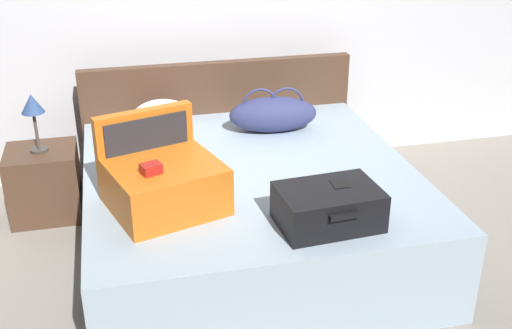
{
  "coord_description": "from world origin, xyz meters",
  "views": [
    {
      "loc": [
        -0.72,
        -2.77,
        2.08
      ],
      "look_at": [
        0.0,
        0.26,
        0.61
      ],
      "focal_mm": 44.49,
      "sensor_mm": 36.0,
      "label": 1
    }
  ],
  "objects_px": {
    "pillow_near_headboard": "(162,116)",
    "hard_case_large": "(163,180)",
    "bed": "(250,209)",
    "nightstand": "(45,183)",
    "hard_case_medium": "(328,207)",
    "table_lamp": "(33,108)",
    "duffel_bag": "(273,114)"
  },
  "relations": [
    {
      "from": "pillow_near_headboard",
      "to": "hard_case_large",
      "type": "bearing_deg",
      "value": -95.14
    },
    {
      "from": "bed",
      "to": "nightstand",
      "type": "height_order",
      "value": "bed"
    },
    {
      "from": "bed",
      "to": "nightstand",
      "type": "xyz_separation_m",
      "value": [
        -1.21,
        0.7,
        -0.03
      ]
    },
    {
      "from": "hard_case_medium",
      "to": "pillow_near_headboard",
      "type": "distance_m",
      "value": 1.52
    },
    {
      "from": "nightstand",
      "to": "table_lamp",
      "type": "distance_m",
      "value": 0.51
    },
    {
      "from": "nightstand",
      "to": "table_lamp",
      "type": "relative_size",
      "value": 1.22
    },
    {
      "from": "hard_case_large",
      "to": "duffel_bag",
      "type": "relative_size",
      "value": 1.1
    },
    {
      "from": "hard_case_medium",
      "to": "nightstand",
      "type": "xyz_separation_m",
      "value": [
        -1.43,
        1.37,
        -0.38
      ]
    },
    {
      "from": "duffel_bag",
      "to": "table_lamp",
      "type": "bearing_deg",
      "value": 173.8
    },
    {
      "from": "duffel_bag",
      "to": "pillow_near_headboard",
      "type": "relative_size",
      "value": 1.58
    },
    {
      "from": "bed",
      "to": "table_lamp",
      "type": "bearing_deg",
      "value": 149.88
    },
    {
      "from": "pillow_near_headboard",
      "to": "table_lamp",
      "type": "height_order",
      "value": "table_lamp"
    },
    {
      "from": "duffel_bag",
      "to": "nightstand",
      "type": "relative_size",
      "value": 1.29
    },
    {
      "from": "hard_case_large",
      "to": "pillow_near_headboard",
      "type": "bearing_deg",
      "value": 67.78
    },
    {
      "from": "hard_case_large",
      "to": "nightstand",
      "type": "distance_m",
      "value": 1.3
    },
    {
      "from": "hard_case_large",
      "to": "table_lamp",
      "type": "distance_m",
      "value": 1.22
    },
    {
      "from": "pillow_near_headboard",
      "to": "nightstand",
      "type": "xyz_separation_m",
      "value": [
        -0.78,
        -0.0,
        -0.39
      ]
    },
    {
      "from": "hard_case_large",
      "to": "table_lamp",
      "type": "xyz_separation_m",
      "value": [
        -0.69,
        1.01,
        0.08
      ]
    },
    {
      "from": "pillow_near_headboard",
      "to": "nightstand",
      "type": "relative_size",
      "value": 0.82
    },
    {
      "from": "duffel_bag",
      "to": "nightstand",
      "type": "height_order",
      "value": "duffel_bag"
    },
    {
      "from": "bed",
      "to": "pillow_near_headboard",
      "type": "distance_m",
      "value": 0.9
    },
    {
      "from": "hard_case_large",
      "to": "hard_case_medium",
      "type": "relative_size",
      "value": 1.29
    },
    {
      "from": "bed",
      "to": "duffel_bag",
      "type": "distance_m",
      "value": 0.71
    },
    {
      "from": "hard_case_medium",
      "to": "table_lamp",
      "type": "xyz_separation_m",
      "value": [
        -1.43,
        1.37,
        0.13
      ]
    },
    {
      "from": "bed",
      "to": "pillow_near_headboard",
      "type": "bearing_deg",
      "value": 121.28
    },
    {
      "from": "hard_case_large",
      "to": "duffel_bag",
      "type": "distance_m",
      "value": 1.16
    },
    {
      "from": "pillow_near_headboard",
      "to": "bed",
      "type": "bearing_deg",
      "value": -58.72
    },
    {
      "from": "duffel_bag",
      "to": "pillow_near_headboard",
      "type": "distance_m",
      "value": 0.72
    },
    {
      "from": "bed",
      "to": "pillow_near_headboard",
      "type": "height_order",
      "value": "pillow_near_headboard"
    },
    {
      "from": "bed",
      "to": "duffel_bag",
      "type": "xyz_separation_m",
      "value": [
        0.27,
        0.54,
        0.38
      ]
    },
    {
      "from": "bed",
      "to": "table_lamp",
      "type": "xyz_separation_m",
      "value": [
        -1.21,
        0.7,
        0.49
      ]
    },
    {
      "from": "bed",
      "to": "duffel_bag",
      "type": "bearing_deg",
      "value": 62.95
    }
  ]
}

